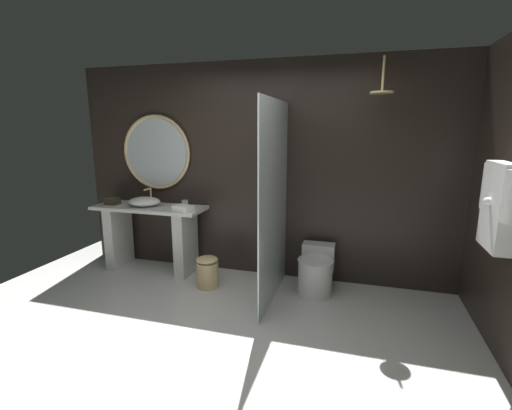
# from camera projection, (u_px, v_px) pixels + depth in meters

# --- Properties ---
(ground_plane) EXTENTS (5.76, 5.76, 0.00)m
(ground_plane) POSITION_uv_depth(u_px,v_px,m) (198.00, 359.00, 2.90)
(ground_plane) COLOR silver
(back_wall_panel) EXTENTS (4.80, 0.10, 2.60)m
(back_wall_panel) POSITION_uv_depth(u_px,v_px,m) (261.00, 172.00, 4.41)
(back_wall_panel) COLOR black
(back_wall_panel) RESTS_ON ground_plane
(vanity_counter) EXTENTS (1.44, 0.51, 0.85)m
(vanity_counter) POSITION_uv_depth(u_px,v_px,m) (151.00, 232.00, 4.65)
(vanity_counter) COLOR silver
(vanity_counter) RESTS_ON ground_plane
(vessel_sink) EXTENTS (0.41, 0.34, 0.22)m
(vessel_sink) POSITION_uv_depth(u_px,v_px,m) (144.00, 202.00, 4.57)
(vessel_sink) COLOR white
(vessel_sink) RESTS_ON vanity_counter
(tumbler_cup) EXTENTS (0.08, 0.08, 0.09)m
(tumbler_cup) POSITION_uv_depth(u_px,v_px,m) (185.00, 204.00, 4.48)
(tumbler_cup) COLOR silver
(tumbler_cup) RESTS_ON vanity_counter
(tissue_box) EXTENTS (0.16, 0.13, 0.09)m
(tissue_box) POSITION_uv_depth(u_px,v_px,m) (112.00, 201.00, 4.67)
(tissue_box) COLOR #3D3323
(tissue_box) RESTS_ON vanity_counter
(round_wall_mirror) EXTENTS (0.96, 0.04, 0.96)m
(round_wall_mirror) POSITION_uv_depth(u_px,v_px,m) (156.00, 152.00, 4.66)
(round_wall_mirror) COLOR #D6B77F
(shower_glass_panel) EXTENTS (0.02, 1.22, 2.11)m
(shower_glass_panel) POSITION_uv_depth(u_px,v_px,m) (274.00, 203.00, 3.76)
(shower_glass_panel) COLOR silver
(shower_glass_panel) RESTS_ON ground_plane
(rain_shower_head) EXTENTS (0.23, 0.23, 0.35)m
(rain_shower_head) POSITION_uv_depth(u_px,v_px,m) (382.00, 90.00, 3.49)
(rain_shower_head) COLOR #D6B77F
(hanging_bathrobe) EXTENTS (0.20, 0.60, 0.75)m
(hanging_bathrobe) POSITION_uv_depth(u_px,v_px,m) (499.00, 203.00, 2.77)
(hanging_bathrobe) COLOR #D6B77F
(toilet) EXTENTS (0.40, 0.59, 0.50)m
(toilet) POSITION_uv_depth(u_px,v_px,m) (316.00, 271.00, 4.05)
(toilet) COLOR white
(toilet) RESTS_ON ground_plane
(waste_bin) EXTENTS (0.25, 0.25, 0.37)m
(waste_bin) POSITION_uv_depth(u_px,v_px,m) (207.00, 272.00, 4.18)
(waste_bin) COLOR #D6B77F
(waste_bin) RESTS_ON ground_plane
(folded_hand_towel) EXTENTS (0.27, 0.21, 0.07)m
(folded_hand_towel) POSITION_uv_depth(u_px,v_px,m) (183.00, 208.00, 4.27)
(folded_hand_towel) COLOR white
(folded_hand_towel) RESTS_ON vanity_counter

